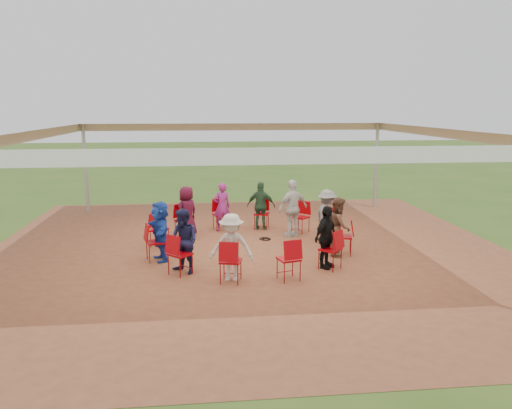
{
  "coord_description": "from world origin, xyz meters",
  "views": [
    {
      "loc": [
        -1.12,
        -12.03,
        3.56
      ],
      "look_at": [
        0.21,
        0.3,
        1.12
      ],
      "focal_mm": 35.0,
      "sensor_mm": 36.0,
      "label": 1
    }
  ],
  "objects": [
    {
      "name": "ground",
      "position": [
        0.0,
        0.0,
        0.0
      ],
      "size": [
        80.0,
        80.0,
        0.0
      ],
      "primitive_type": "plane",
      "color": "#36531A",
      "rests_on": "ground"
    },
    {
      "name": "dirt_patch",
      "position": [
        0.0,
        0.0,
        0.01
      ],
      "size": [
        13.0,
        13.0,
        0.0
      ],
      "primitive_type": "plane",
      "color": "brown",
      "rests_on": "ground"
    },
    {
      "name": "tent",
      "position": [
        0.0,
        0.0,
        2.37
      ],
      "size": [
        10.33,
        10.33,
        3.0
      ],
      "color": "#B2B2B7",
      "rests_on": "ground"
    },
    {
      "name": "chair_0",
      "position": [
        2.25,
        -0.59,
        0.45
      ],
      "size": [
        0.53,
        0.52,
        0.9
      ],
      "primitive_type": null,
      "rotation": [
        0.0,
        0.0,
        1.32
      ],
      "color": "#A70108",
      "rests_on": "ground"
    },
    {
      "name": "chair_1",
      "position": [
        2.25,
        0.62,
        0.45
      ],
      "size": [
        0.54,
        0.52,
        0.9
      ],
      "primitive_type": null,
      "rotation": [
        0.0,
        0.0,
        1.84
      ],
      "color": "#A70108",
      "rests_on": "ground"
    },
    {
      "name": "chair_2",
      "position": [
        1.64,
        1.66,
        0.45
      ],
      "size": [
        0.61,
        0.61,
        0.9
      ],
      "primitive_type": null,
      "rotation": [
        0.0,
        0.0,
        2.36
      ],
      "color": "#A70108",
      "rests_on": "ground"
    },
    {
      "name": "chair_3",
      "position": [
        0.59,
        2.25,
        0.45
      ],
      "size": [
        0.52,
        0.53,
        0.9
      ],
      "primitive_type": null,
      "rotation": [
        0.0,
        0.0,
        2.89
      ],
      "color": "#A70108",
      "rests_on": "ground"
    },
    {
      "name": "chair_4",
      "position": [
        -0.62,
        2.25,
        0.45
      ],
      "size": [
        0.52,
        0.54,
        0.9
      ],
      "primitive_type": null,
      "rotation": [
        0.0,
        0.0,
        -2.87
      ],
      "color": "#A70108",
      "rests_on": "ground"
    },
    {
      "name": "chair_5",
      "position": [
        -1.66,
        1.64,
        0.45
      ],
      "size": [
        0.61,
        0.61,
        0.9
      ],
      "primitive_type": null,
      "rotation": [
        0.0,
        0.0,
        -2.35
      ],
      "color": "#A70108",
      "rests_on": "ground"
    },
    {
      "name": "chair_6",
      "position": [
        -2.25,
        0.59,
        0.45
      ],
      "size": [
        0.53,
        0.52,
        0.9
      ],
      "primitive_type": null,
      "rotation": [
        0.0,
        0.0,
        -1.83
      ],
      "color": "#A70108",
      "rests_on": "ground"
    },
    {
      "name": "chair_7",
      "position": [
        -2.25,
        -0.62,
        0.45
      ],
      "size": [
        0.54,
        0.52,
        0.9
      ],
      "primitive_type": null,
      "rotation": [
        0.0,
        0.0,
        -1.3
      ],
      "color": "#A70108",
      "rests_on": "ground"
    },
    {
      "name": "chair_8",
      "position": [
        -1.64,
        -1.66,
        0.45
      ],
      "size": [
        0.61,
        0.61,
        0.9
      ],
      "primitive_type": null,
      "rotation": [
        0.0,
        0.0,
        -0.78
      ],
      "color": "#A70108",
      "rests_on": "ground"
    },
    {
      "name": "chair_9",
      "position": [
        -0.59,
        -2.25,
        0.45
      ],
      "size": [
        0.52,
        0.53,
        0.9
      ],
      "primitive_type": null,
      "rotation": [
        0.0,
        0.0,
        -0.25
      ],
      "color": "#A70108",
      "rests_on": "ground"
    },
    {
      "name": "chair_10",
      "position": [
        0.62,
        -2.25,
        0.45
      ],
      "size": [
        0.52,
        0.54,
        0.9
      ],
      "primitive_type": null,
      "rotation": [
        0.0,
        0.0,
        0.27
      ],
      "color": "#A70108",
      "rests_on": "ground"
    },
    {
      "name": "chair_11",
      "position": [
        1.66,
        -1.64,
        0.45
      ],
      "size": [
        0.61,
        0.61,
        0.9
      ],
      "primitive_type": null,
      "rotation": [
        0.0,
        0.0,
        0.79
      ],
      "color": "#A70108",
      "rests_on": "ground"
    },
    {
      "name": "person_seated_0",
      "position": [
        2.14,
        -0.56,
        0.71
      ],
      "size": [
        0.56,
        0.76,
        1.41
      ],
      "primitive_type": "imported",
      "rotation": [
        0.0,
        0.0,
        1.32
      ],
      "color": "brown",
      "rests_on": "ground"
    },
    {
      "name": "person_seated_1",
      "position": [
        2.13,
        0.59,
        0.71
      ],
      "size": [
        0.68,
        1.0,
        1.41
      ],
      "primitive_type": "imported",
      "rotation": [
        0.0,
        0.0,
        1.84
      ],
      "color": "slate",
      "rests_on": "ground"
    },
    {
      "name": "person_seated_2",
      "position": [
        0.56,
        2.14,
        0.71
      ],
      "size": [
        0.91,
        0.62,
        1.41
      ],
      "primitive_type": "imported",
      "rotation": [
        0.0,
        0.0,
        2.89
      ],
      "color": "#294C30",
      "rests_on": "ground"
    },
    {
      "name": "person_seated_3",
      "position": [
        -0.59,
        2.13,
        0.71
      ],
      "size": [
        0.59,
        0.46,
        1.41
      ],
      "primitive_type": "imported",
      "rotation": [
        0.0,
        0.0,
        -2.87
      ],
      "color": "#902275",
      "rests_on": "ground"
    },
    {
      "name": "person_seated_4",
      "position": [
        -1.57,
        1.55,
        0.71
      ],
      "size": [
        0.76,
        0.76,
        1.41
      ],
      "primitive_type": "imported",
      "rotation": [
        0.0,
        0.0,
        -2.35
      ],
      "color": "#430C20",
      "rests_on": "ground"
    },
    {
      "name": "person_seated_5",
      "position": [
        -2.13,
        -0.59,
        0.71
      ],
      "size": [
        0.82,
        1.39,
        1.41
      ],
      "primitive_type": "imported",
      "rotation": [
        0.0,
        0.0,
        -1.3
      ],
      "color": "#1A3DA0",
      "rests_on": "ground"
    },
    {
      "name": "person_seated_6",
      "position": [
        -1.55,
        -1.57,
        0.71
      ],
      "size": [
        0.77,
        0.76,
        1.41
      ],
      "primitive_type": "imported",
      "rotation": [
        0.0,
        0.0,
        -0.78
      ],
      "color": "#191B41",
      "rests_on": "ground"
    },
    {
      "name": "person_seated_7",
      "position": [
        -0.56,
        -2.14,
        0.71
      ],
      "size": [
        1.0,
        0.67,
        1.41
      ],
      "primitive_type": "imported",
      "rotation": [
        0.0,
        0.0,
        -0.25
      ],
      "color": "beige",
      "rests_on": "ground"
    },
    {
      "name": "person_seated_8",
      "position": [
        1.57,
        -1.55,
        0.71
      ],
      "size": [
        0.88,
        0.89,
        1.41
      ],
      "primitive_type": "imported",
      "rotation": [
        0.0,
        0.0,
        0.79
      ],
      "color": "black",
      "rests_on": "ground"
    },
    {
      "name": "standing_person",
      "position": [
        1.33,
        1.25,
        0.8
      ],
      "size": [
        1.05,
        0.83,
        1.59
      ],
      "primitive_type": "imported",
      "rotation": [
        0.0,
        0.0,
        3.58
      ],
      "color": "silver",
      "rests_on": "ground"
    },
    {
      "name": "cable_coil",
      "position": [
        0.54,
        0.99,
        0.02
      ],
      "size": [
        0.38,
        0.38,
        0.03
      ],
      "rotation": [
        0.0,
        0.0,
        -0.32
      ],
      "color": "black",
      "rests_on": "ground"
    },
    {
      "name": "laptop",
      "position": [
        1.99,
        -0.52,
        0.67
      ],
      "size": [
        0.35,
        0.4,
        0.23
      ],
      "rotation": [
        0.0,
        0.0,
        1.32
      ],
      "color": "#B7B7BC",
      "rests_on": "ground"
    }
  ]
}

